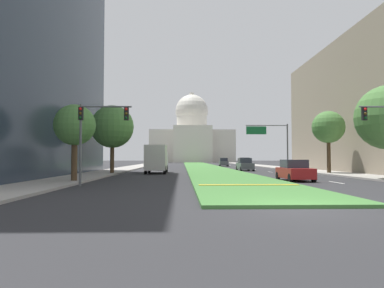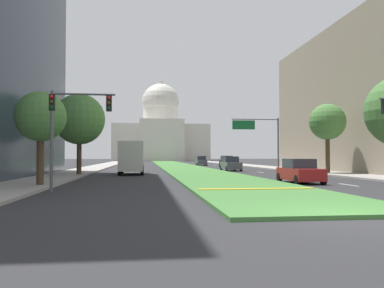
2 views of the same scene
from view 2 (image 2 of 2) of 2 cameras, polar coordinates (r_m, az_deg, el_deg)
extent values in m
plane|color=#2B2B2D|center=(76.53, -2.62, -3.07)|extent=(288.10, 288.10, 0.00)
cube|color=#427A38|center=(70.00, -2.22, -3.14)|extent=(6.72, 117.86, 0.14)
cube|color=gold|center=(20.60, 9.34, -6.40)|extent=(6.05, 0.50, 0.04)
cube|color=silver|center=(27.06, 21.68, -5.50)|extent=(0.16, 2.40, 0.01)
cube|color=silver|center=(35.56, 14.41, -4.62)|extent=(0.16, 2.40, 0.01)
cube|color=silver|center=(44.70, 9.89, -4.04)|extent=(0.16, 2.40, 0.01)
cube|color=silver|center=(54.40, 6.82, -3.62)|extent=(0.16, 2.40, 0.01)
cube|color=silver|center=(64.46, 4.64, -3.32)|extent=(0.16, 2.40, 0.01)
cube|color=silver|center=(72.74, 3.30, -3.14)|extent=(0.16, 2.40, 0.01)
cube|color=silver|center=(80.94, 2.26, -2.99)|extent=(0.16, 2.40, 0.01)
cube|color=silver|center=(82.49, 2.08, -2.96)|extent=(0.16, 2.40, 0.01)
cube|color=#9E9991|center=(63.63, -13.45, -3.24)|extent=(4.00, 117.86, 0.15)
cube|color=#9E9991|center=(65.93, 9.58, -3.21)|extent=(4.00, 117.86, 0.15)
cube|color=beige|center=(141.96, -4.60, 0.13)|extent=(33.11, 20.56, 12.61)
cube|color=beige|center=(129.72, -4.38, 0.57)|extent=(14.57, 4.00, 13.87)
cylinder|color=beige|center=(142.56, -4.59, 3.89)|extent=(12.34, 12.34, 6.11)
sphere|color=beige|center=(143.18, -4.58, 6.04)|extent=(13.34, 13.34, 13.34)
cylinder|color=beige|center=(144.11, -4.58, 8.40)|extent=(1.80, 1.80, 3.00)
cylinder|color=#515456|center=(21.45, -19.62, 0.38)|extent=(0.16, 0.16, 5.20)
cube|color=black|center=(21.61, -19.57, 5.69)|extent=(0.28, 0.24, 0.84)
sphere|color=red|center=(21.51, -19.65, 6.47)|extent=(0.18, 0.18, 0.18)
sphere|color=#4C380F|center=(21.48, -19.65, 5.74)|extent=(0.18, 0.18, 0.18)
sphere|color=#0F4219|center=(21.44, -19.66, 4.99)|extent=(0.18, 0.18, 0.18)
cylinder|color=#515456|center=(21.38, -15.34, 6.95)|extent=(3.20, 0.10, 0.10)
cube|color=black|center=(21.17, -11.91, 5.78)|extent=(0.28, 0.24, 0.84)
sphere|color=red|center=(21.07, -11.93, 6.58)|extent=(0.18, 0.18, 0.18)
sphere|color=#4C380F|center=(21.03, -11.94, 5.83)|extent=(0.18, 0.18, 0.18)
sphere|color=#0F4219|center=(21.00, -11.94, 5.07)|extent=(0.18, 0.18, 0.18)
cube|color=black|center=(24.58, 26.05, 4.88)|extent=(0.28, 0.24, 0.84)
cylinder|color=#515456|center=(49.69, 12.36, -0.04)|extent=(0.20, 0.20, 6.50)
cylinder|color=#515456|center=(48.99, 9.11, 3.54)|extent=(5.83, 0.12, 0.12)
cube|color=#146033|center=(48.50, 7.47, 2.76)|extent=(2.80, 0.08, 1.10)
cylinder|color=#4C3823|center=(24.99, -21.08, -1.98)|extent=(0.42, 0.42, 3.37)
sphere|color=#4C7F3D|center=(25.10, -21.02, 3.74)|extent=(2.99, 2.99, 2.99)
cylinder|color=#4C3823|center=(37.57, -16.00, -1.47)|extent=(0.44, 0.44, 3.92)
sphere|color=#4C7F3D|center=(37.72, -15.96, 3.47)|extent=(4.67, 4.67, 4.67)
cylinder|color=#4C3823|center=(41.24, 19.02, -1.23)|extent=(0.42, 0.42, 4.23)
sphere|color=#4C7F3D|center=(41.37, 18.98, 3.07)|extent=(3.58, 3.58, 3.58)
cube|color=maroon|center=(27.69, 15.35, -4.21)|extent=(1.90, 4.23, 0.79)
cube|color=#282D38|center=(27.82, 15.20, -2.72)|extent=(1.66, 2.03, 0.64)
cylinder|color=black|center=(26.53, 18.44, -4.93)|extent=(0.22, 0.64, 0.64)
cylinder|color=black|center=(25.84, 14.96, -5.05)|extent=(0.22, 0.64, 0.64)
cylinder|color=black|center=(29.56, 15.69, -4.61)|extent=(0.22, 0.64, 0.64)
cylinder|color=black|center=(28.95, 12.52, -4.70)|extent=(0.22, 0.64, 0.64)
cube|color=#4C5156|center=(48.06, 5.62, -3.13)|extent=(1.86, 4.36, 0.84)
cube|color=#282D38|center=(48.21, 5.58, -2.21)|extent=(1.63, 2.10, 0.69)
cylinder|color=black|center=(46.58, 7.10, -3.56)|extent=(0.22, 0.64, 0.64)
cylinder|color=black|center=(46.20, 5.06, -3.58)|extent=(0.22, 0.64, 0.64)
cylinder|color=black|center=(49.94, 6.14, -3.44)|extent=(0.22, 0.64, 0.64)
cylinder|color=black|center=(49.59, 4.24, -3.45)|extent=(0.22, 0.64, 0.64)
cube|color=black|center=(63.35, 5.04, -2.75)|extent=(2.09, 4.25, 0.88)
cube|color=#282D38|center=(63.50, 5.02, -2.03)|extent=(1.76, 2.08, 0.72)
cylinder|color=black|center=(61.89, 6.08, -3.09)|extent=(0.25, 0.65, 0.64)
cylinder|color=black|center=(61.61, 4.49, -3.11)|extent=(0.25, 0.65, 0.64)
cylinder|color=black|center=(65.11, 5.57, -3.03)|extent=(0.25, 0.65, 0.64)
cylinder|color=black|center=(64.84, 4.06, -3.03)|extent=(0.25, 0.65, 0.64)
cube|color=#4C5156|center=(72.96, 1.37, -2.63)|extent=(2.00, 4.40, 0.85)
cube|color=#282D38|center=(73.13, 1.36, -2.02)|extent=(1.66, 2.15, 0.70)
cylinder|color=black|center=(71.35, 2.13, -2.91)|extent=(0.26, 0.65, 0.64)
cylinder|color=black|center=(71.20, 0.85, -2.92)|extent=(0.26, 0.65, 0.64)
cylinder|color=black|center=(74.74, 1.87, -2.86)|extent=(0.26, 0.65, 0.64)
cylinder|color=black|center=(74.61, 0.64, -2.86)|extent=(0.26, 0.65, 0.64)
cube|color=silver|center=(41.63, -8.63, -2.23)|extent=(2.30, 2.00, 2.20)
cube|color=beige|center=(38.43, -8.77, -1.75)|extent=(2.30, 4.40, 2.80)
cylinder|color=black|center=(41.70, -10.08, -3.59)|extent=(0.30, 0.90, 0.90)
cylinder|color=black|center=(41.64, -7.19, -3.61)|extent=(0.30, 0.90, 0.90)
cylinder|color=black|center=(37.41, -10.44, -3.82)|extent=(0.30, 0.90, 0.90)
cylinder|color=black|center=(37.34, -7.22, -3.83)|extent=(0.30, 0.90, 0.90)
camera|label=1|loc=(2.22, 123.17, -0.95)|focal=32.81mm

